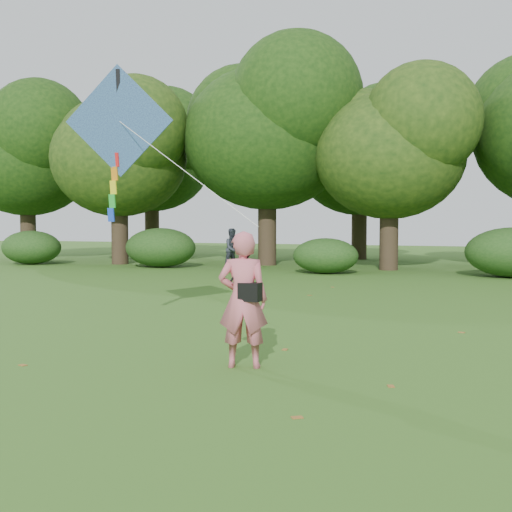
% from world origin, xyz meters
% --- Properties ---
extents(ground, '(100.00, 100.00, 0.00)m').
position_xyz_m(ground, '(0.00, 0.00, 0.00)').
color(ground, '#265114').
rests_on(ground, ground).
extents(man_kite_flyer, '(0.81, 0.65, 1.93)m').
position_xyz_m(man_kite_flyer, '(-0.54, 0.52, 0.96)').
color(man_kite_flyer, '#CE6170').
rests_on(man_kite_flyer, ground).
extents(bystander_left, '(1.06, 1.10, 1.79)m').
position_xyz_m(bystander_left, '(-8.51, 18.10, 0.89)').
color(bystander_left, '#2B3039').
rests_on(bystander_left, ground).
extents(crossbody_bag, '(0.43, 0.20, 0.74)m').
position_xyz_m(crossbody_bag, '(-0.42, 0.49, 1.09)').
color(crossbody_bag, black).
rests_on(crossbody_bag, ground).
extents(flying_kite, '(4.64, 2.36, 3.00)m').
position_xyz_m(flying_kite, '(-3.91, 2.53, 3.89)').
color(flying_kite, '#295FB5').
rests_on(flying_kite, ground).
extents(tree_line, '(54.70, 15.30, 9.48)m').
position_xyz_m(tree_line, '(1.67, 22.88, 5.60)').
color(tree_line, '#3A2D1E').
rests_on(tree_line, ground).
extents(shrub_band, '(39.15, 3.22, 1.88)m').
position_xyz_m(shrub_band, '(-0.72, 17.60, 0.86)').
color(shrub_band, '#264919').
rests_on(shrub_band, ground).
extents(fallen_leaves, '(9.53, 15.32, 0.01)m').
position_xyz_m(fallen_leaves, '(-0.05, 3.73, 0.01)').
color(fallen_leaves, brown).
rests_on(fallen_leaves, ground).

